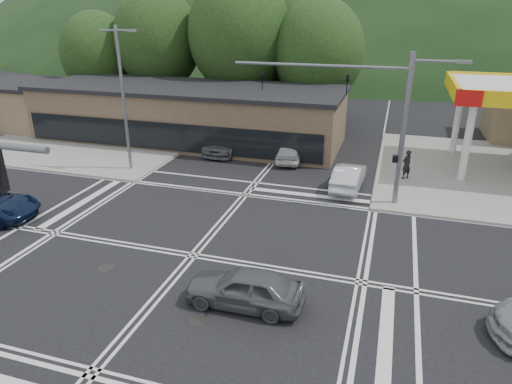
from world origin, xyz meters
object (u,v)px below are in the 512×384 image
(car_grey_center, at_px, (245,288))
(car_northbound, at_px, (229,140))
(car_queue_b, at_px, (290,151))
(car_queue_a, at_px, (349,176))
(pedestrian, at_px, (407,164))

(car_grey_center, relative_size, car_northbound, 0.75)
(car_grey_center, bearing_deg, car_queue_b, -173.25)
(car_queue_a, relative_size, pedestrian, 2.42)
(car_grey_center, distance_m, car_queue_a, 12.88)
(car_queue_a, bearing_deg, pedestrian, -142.13)
(car_queue_b, xyz_separation_m, pedestrian, (7.72, -1.75, 0.34))
(car_queue_a, bearing_deg, car_northbound, -25.05)
(car_queue_b, bearing_deg, car_northbound, -19.52)
(pedestrian, bearing_deg, car_northbound, -56.58)
(car_queue_a, relative_size, car_queue_b, 1.05)
(car_queue_a, distance_m, car_queue_b, 6.02)
(car_queue_a, relative_size, car_northbound, 0.77)
(car_queue_b, bearing_deg, car_queue_a, 130.51)
(car_northbound, bearing_deg, car_queue_a, -25.36)
(car_queue_b, xyz_separation_m, car_northbound, (-4.86, 1.00, 0.11))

